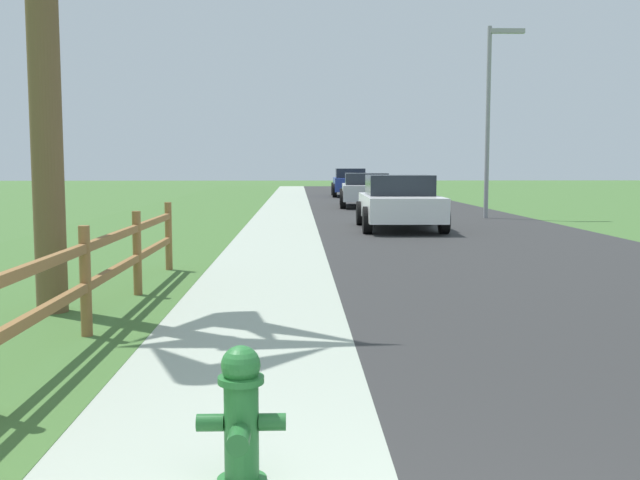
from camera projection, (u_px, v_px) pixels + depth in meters
name	position (u px, v px, depth m)	size (l,w,h in m)	color
ground_plane	(312.00, 212.00, 27.03)	(120.00, 120.00, 0.00)	#426B31
road_asphalt	(399.00, 209.00, 29.12)	(7.00, 66.00, 0.01)	#2C2C2C
curb_concrete	(235.00, 209.00, 28.93)	(6.00, 66.00, 0.01)	#A3AE9C
grass_verge	(196.00, 209.00, 28.88)	(5.00, 66.00, 0.00)	#426B31
fire_hydrant	(241.00, 415.00, 3.83)	(0.47, 0.39, 0.74)	#287233
rail_fence	(85.00, 273.00, 7.16)	(0.11, 9.42, 1.09)	olive
parked_suv_white	(399.00, 202.00, 19.58)	(2.20, 4.41, 1.43)	white
parked_car_silver	(366.00, 189.00, 30.44)	(2.36, 4.95, 1.38)	#B7BABF
parked_car_blue	(350.00, 182.00, 41.06)	(2.12, 4.97, 1.55)	navy
street_lamp	(492.00, 104.00, 23.42)	(1.17, 0.20, 6.06)	gray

